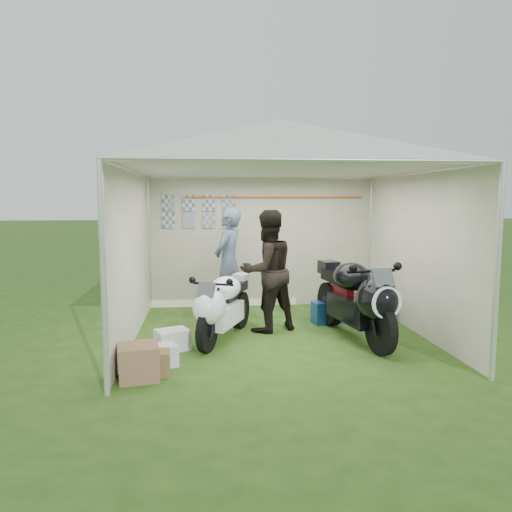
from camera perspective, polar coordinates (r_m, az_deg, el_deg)
The scene contains 12 objects.
ground at distance 7.18m, azimuth 2.57°, elevation -8.99°, with size 80.00×80.00×0.00m, color #2C4917.
canopy_tent at distance 6.98m, azimuth 2.64°, elevation 11.89°, with size 5.66×5.66×3.00m.
motorcycle_white at distance 6.79m, azimuth -3.89°, elevation -5.58°, with size 0.92×1.71×0.89m.
motorcycle_black at distance 6.91m, azimuth 11.50°, elevation -4.61°, with size 0.70×2.19×1.08m.
paddock_stand at distance 7.88m, azimuth 8.15°, elevation -6.38°, with size 0.45×0.28×0.34m, color blue.
person_dark_jacket at distance 7.23m, azimuth 1.30°, elevation -1.72°, with size 0.86×0.67×1.77m, color black.
person_blue_jacket at distance 8.25m, azimuth -3.15°, elevation -0.69°, with size 0.65×0.42×1.77m, color slate.
equipment_box at distance 8.31m, azimuth 13.46°, elevation -5.47°, with size 0.44×0.35×0.44m, color black.
crate_0 at distance 6.55m, azimuth -9.55°, elevation -9.42°, with size 0.40×0.31×0.26m, color silver.
crate_1 at distance 5.60m, azimuth -13.28°, elevation -11.70°, with size 0.42×0.42×0.37m, color brown.
crate_2 at distance 5.97m, azimuth -10.74°, elevation -11.13°, with size 0.33×0.28×0.25m, color silver.
crate_3 at distance 5.70m, azimuth -11.83°, elevation -11.92°, with size 0.39×0.28×0.26m, color brown.
Camera 1 is at (-1.03, -6.84, 1.92)m, focal length 35.00 mm.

